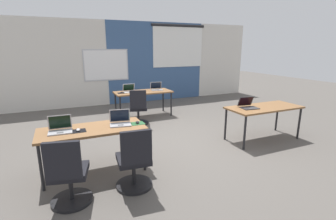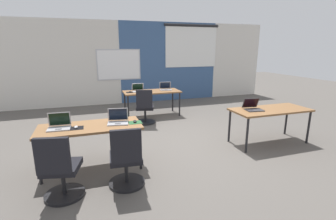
# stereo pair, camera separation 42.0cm
# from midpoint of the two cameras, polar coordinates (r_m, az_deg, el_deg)

# --- Properties ---
(ground_plane) EXTENTS (24.00, 24.00, 0.00)m
(ground_plane) POSITION_cam_midpoint_polar(r_m,az_deg,el_deg) (5.23, -0.28, -7.37)
(ground_plane) COLOR #56514C
(back_wall_assembly) EXTENTS (10.00, 0.27, 2.80)m
(back_wall_assembly) POSITION_cam_midpoint_polar(r_m,az_deg,el_deg) (8.89, -11.11, 10.70)
(back_wall_assembly) COLOR silver
(back_wall_assembly) RESTS_ON ground
(desk_near_left) EXTENTS (1.60, 0.70, 0.72)m
(desk_near_left) POSITION_cam_midpoint_polar(r_m,az_deg,el_deg) (4.06, -19.97, -4.84)
(desk_near_left) COLOR brown
(desk_near_left) RESTS_ON ground
(desk_near_right) EXTENTS (1.60, 0.70, 0.72)m
(desk_near_right) POSITION_cam_midpoint_polar(r_m,az_deg,el_deg) (5.49, 19.35, 0.09)
(desk_near_right) COLOR brown
(desk_near_right) RESTS_ON ground
(desk_far_center) EXTENTS (1.60, 0.70, 0.72)m
(desk_far_center) POSITION_cam_midpoint_polar(r_m,az_deg,el_deg) (7.05, -7.48, 3.81)
(desk_far_center) COLOR brown
(desk_far_center) RESTS_ON ground
(laptop_far_right) EXTENTS (0.38, 0.36, 0.23)m
(laptop_far_right) POSITION_cam_midpoint_polar(r_m,az_deg,el_deg) (7.23, -4.35, 5.04)
(laptop_far_right) COLOR #9E9EA3
(laptop_far_right) RESTS_ON desk_far_center
(laptop_near_right_inner) EXTENTS (0.37, 0.36, 0.22)m
(laptop_near_right_inner) POSITION_cam_midpoint_polar(r_m,az_deg,el_deg) (5.25, 15.95, 0.96)
(laptop_near_right_inner) COLOR #333338
(laptop_near_right_inner) RESTS_ON desk_near_right
(laptop_near_left_end) EXTENTS (0.34, 0.28, 0.24)m
(laptop_near_left_end) POSITION_cam_midpoint_polar(r_m,az_deg,el_deg) (4.06, -26.50, -3.90)
(laptop_near_left_end) COLOR #9E9EA3
(laptop_near_left_end) RESTS_ON desk_near_left
(mousepad_near_left_end) EXTENTS (0.22, 0.19, 0.00)m
(mousepad_near_left_end) POSITION_cam_midpoint_polar(r_m,az_deg,el_deg) (3.99, -22.97, -4.55)
(mousepad_near_left_end) COLOR black
(mousepad_near_left_end) RESTS_ON desk_near_left
(mouse_near_left_end) EXTENTS (0.06, 0.10, 0.03)m
(mouse_near_left_end) POSITION_cam_midpoint_polar(r_m,az_deg,el_deg) (3.98, -23.00, -4.29)
(mouse_near_left_end) COLOR #B2B2B7
(mouse_near_left_end) RESTS_ON mousepad_near_left_end
(chair_near_left_end) EXTENTS (0.53, 0.58, 0.92)m
(chair_near_left_end) POSITION_cam_midpoint_polar(r_m,az_deg,el_deg) (3.44, -25.48, -14.09)
(chair_near_left_end) COLOR black
(chair_near_left_end) RESTS_ON ground
(laptop_far_left) EXTENTS (0.35, 0.34, 0.22)m
(laptop_far_left) POSITION_cam_midpoint_polar(r_m,az_deg,el_deg) (6.98, -10.65, 4.49)
(laptop_far_left) COLOR silver
(laptop_far_left) RESTS_ON desk_far_center
(mousepad_far_left) EXTENTS (0.22, 0.19, 0.00)m
(mousepad_far_left) POSITION_cam_midpoint_polar(r_m,az_deg,el_deg) (6.87, -12.45, 3.85)
(mousepad_far_left) COLOR black
(mousepad_far_left) RESTS_ON desk_far_center
(mouse_far_left) EXTENTS (0.06, 0.10, 0.03)m
(mouse_far_left) POSITION_cam_midpoint_polar(r_m,az_deg,el_deg) (6.87, -12.46, 4.01)
(mouse_far_left) COLOR black
(mouse_far_left) RESTS_ON mousepad_far_left
(chair_far_left) EXTENTS (0.54, 0.60, 0.92)m
(chair_far_left) POSITION_cam_midpoint_polar(r_m,az_deg,el_deg) (6.33, -8.81, -0.08)
(chair_far_left) COLOR black
(chair_far_left) RESTS_ON ground
(laptop_near_left_inner) EXTENTS (0.37, 0.33, 0.23)m
(laptop_near_left_inner) POSITION_cam_midpoint_polar(r_m,az_deg,el_deg) (4.09, -13.93, -2.62)
(laptop_near_left_inner) COLOR #9E9EA3
(laptop_near_left_inner) RESTS_ON desk_near_left
(mousepad_near_left_inner) EXTENTS (0.22, 0.19, 0.00)m
(mousepad_near_left_inner) POSITION_cam_midpoint_polar(r_m,az_deg,el_deg) (4.09, -10.02, -3.12)
(mousepad_near_left_inner) COLOR #23512D
(mousepad_near_left_inner) RESTS_ON desk_near_left
(mouse_near_left_inner) EXTENTS (0.08, 0.11, 0.03)m
(mouse_near_left_inner) POSITION_cam_midpoint_polar(r_m,az_deg,el_deg) (4.09, -10.03, -2.86)
(mouse_near_left_inner) COLOR black
(mouse_near_left_inner) RESTS_ON mousepad_near_left_inner
(chair_near_left_inner) EXTENTS (0.52, 0.56, 0.92)m
(chair_near_left_inner) POSITION_cam_midpoint_polar(r_m,az_deg,el_deg) (3.52, -11.27, -12.26)
(chair_near_left_inner) COLOR black
(chair_near_left_inner) RESTS_ON ground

